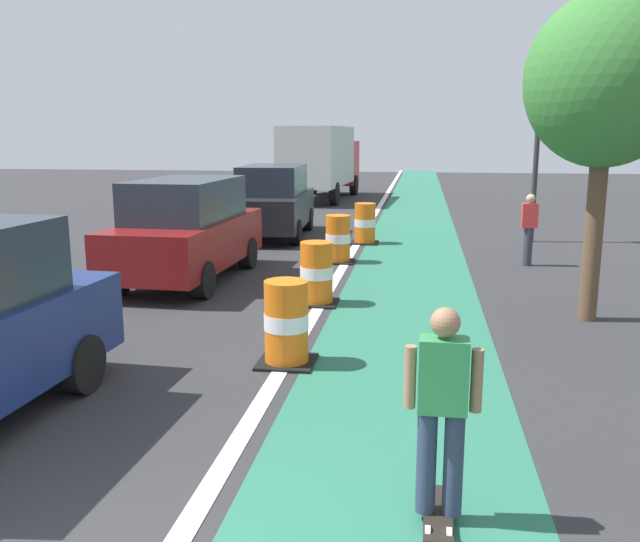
{
  "coord_description": "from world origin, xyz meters",
  "views": [
    {
      "loc": [
        2.58,
        -3.11,
        2.91
      ],
      "look_at": [
        1.26,
        5.62,
        1.1
      ],
      "focal_mm": 37.61,
      "sensor_mm": 36.0,
      "label": 1
    }
  ],
  "objects_px": {
    "traffic_light_corner": "(539,111)",
    "delivery_truck_down_block": "(321,158)",
    "traffic_barrel_front": "(286,324)",
    "parked_suv_second": "(187,230)",
    "traffic_barrel_mid": "(317,274)",
    "traffic_barrel_back": "(338,239)",
    "traffic_barrel_far": "(365,224)",
    "pedestrian_crossing": "(529,227)",
    "street_tree_sidewalk": "(606,82)",
    "skateboarder_on_lane": "(442,409)",
    "parked_suv_third": "(273,201)"
  },
  "relations": [
    {
      "from": "traffic_barrel_mid",
      "to": "traffic_barrel_back",
      "type": "bearing_deg",
      "value": 91.63
    },
    {
      "from": "traffic_barrel_far",
      "to": "delivery_truck_down_block",
      "type": "xyz_separation_m",
      "value": [
        -2.98,
        12.0,
        1.31
      ]
    },
    {
      "from": "traffic_barrel_mid",
      "to": "pedestrian_crossing",
      "type": "xyz_separation_m",
      "value": [
        4.15,
        4.14,
        0.33
      ]
    },
    {
      "from": "parked_suv_second",
      "to": "traffic_barrel_far",
      "type": "distance_m",
      "value": 6.08
    },
    {
      "from": "traffic_light_corner",
      "to": "delivery_truck_down_block",
      "type": "bearing_deg",
      "value": 124.23
    },
    {
      "from": "pedestrian_crossing",
      "to": "parked_suv_second",
      "type": "bearing_deg",
      "value": -159.52
    },
    {
      "from": "traffic_barrel_far",
      "to": "pedestrian_crossing",
      "type": "distance_m",
      "value": 4.66
    },
    {
      "from": "traffic_barrel_front",
      "to": "parked_suv_second",
      "type": "bearing_deg",
      "value": 122.52
    },
    {
      "from": "skateboarder_on_lane",
      "to": "street_tree_sidewalk",
      "type": "bearing_deg",
      "value": 68.0
    },
    {
      "from": "delivery_truck_down_block",
      "to": "parked_suv_third",
      "type": "bearing_deg",
      "value": -88.6
    },
    {
      "from": "traffic_barrel_back",
      "to": "traffic_light_corner",
      "type": "xyz_separation_m",
      "value": [
        4.9,
        3.79,
        2.97
      ]
    },
    {
      "from": "pedestrian_crossing",
      "to": "traffic_light_corner",
      "type": "bearing_deg",
      "value": 79.9
    },
    {
      "from": "parked_suv_second",
      "to": "delivery_truck_down_block",
      "type": "height_order",
      "value": "delivery_truck_down_block"
    },
    {
      "from": "pedestrian_crossing",
      "to": "street_tree_sidewalk",
      "type": "relative_size",
      "value": 0.32
    },
    {
      "from": "traffic_barrel_back",
      "to": "parked_suv_second",
      "type": "bearing_deg",
      "value": -139.18
    },
    {
      "from": "traffic_barrel_far",
      "to": "delivery_truck_down_block",
      "type": "distance_m",
      "value": 12.43
    },
    {
      "from": "skateboarder_on_lane",
      "to": "traffic_barrel_mid",
      "type": "distance_m",
      "value": 6.78
    },
    {
      "from": "parked_suv_second",
      "to": "pedestrian_crossing",
      "type": "height_order",
      "value": "parked_suv_second"
    },
    {
      "from": "traffic_barrel_back",
      "to": "pedestrian_crossing",
      "type": "height_order",
      "value": "pedestrian_crossing"
    },
    {
      "from": "street_tree_sidewalk",
      "to": "skateboarder_on_lane",
      "type": "bearing_deg",
      "value": -112.0
    },
    {
      "from": "traffic_barrel_front",
      "to": "traffic_light_corner",
      "type": "height_order",
      "value": "traffic_light_corner"
    },
    {
      "from": "parked_suv_third",
      "to": "traffic_barrel_mid",
      "type": "relative_size",
      "value": 4.3
    },
    {
      "from": "parked_suv_second",
      "to": "traffic_barrel_far",
      "type": "relative_size",
      "value": 4.27
    },
    {
      "from": "parked_suv_second",
      "to": "traffic_barrel_far",
      "type": "xyz_separation_m",
      "value": [
        3.14,
        5.18,
        -0.5
      ]
    },
    {
      "from": "parked_suv_second",
      "to": "traffic_barrel_back",
      "type": "bearing_deg",
      "value": 40.82
    },
    {
      "from": "traffic_barrel_front",
      "to": "traffic_barrel_mid",
      "type": "distance_m",
      "value": 3.13
    },
    {
      "from": "traffic_barrel_mid",
      "to": "street_tree_sidewalk",
      "type": "height_order",
      "value": "street_tree_sidewalk"
    },
    {
      "from": "street_tree_sidewalk",
      "to": "delivery_truck_down_block",
      "type": "bearing_deg",
      "value": 110.52
    },
    {
      "from": "traffic_barrel_back",
      "to": "pedestrian_crossing",
      "type": "distance_m",
      "value": 4.28
    },
    {
      "from": "street_tree_sidewalk",
      "to": "traffic_barrel_back",
      "type": "bearing_deg",
      "value": 136.82
    },
    {
      "from": "parked_suv_second",
      "to": "pedestrian_crossing",
      "type": "xyz_separation_m",
      "value": [
        7.02,
        2.62,
        -0.17
      ]
    },
    {
      "from": "traffic_barrel_back",
      "to": "traffic_light_corner",
      "type": "relative_size",
      "value": 0.21
    },
    {
      "from": "traffic_barrel_mid",
      "to": "traffic_light_corner",
      "type": "bearing_deg",
      "value": 58.1
    },
    {
      "from": "traffic_barrel_front",
      "to": "skateboarder_on_lane",
      "type": "bearing_deg",
      "value": -61.1
    },
    {
      "from": "skateboarder_on_lane",
      "to": "parked_suv_second",
      "type": "distance_m",
      "value": 9.34
    },
    {
      "from": "traffic_light_corner",
      "to": "pedestrian_crossing",
      "type": "distance_m",
      "value": 4.46
    },
    {
      "from": "traffic_barrel_mid",
      "to": "parked_suv_second",
      "type": "bearing_deg",
      "value": 152.03
    },
    {
      "from": "skateboarder_on_lane",
      "to": "traffic_barrel_back",
      "type": "relative_size",
      "value": 1.55
    },
    {
      "from": "skateboarder_on_lane",
      "to": "pedestrian_crossing",
      "type": "relative_size",
      "value": 1.05
    },
    {
      "from": "skateboarder_on_lane",
      "to": "pedestrian_crossing",
      "type": "xyz_separation_m",
      "value": [
        2.2,
        10.63,
        -0.05
      ]
    },
    {
      "from": "traffic_barrel_back",
      "to": "street_tree_sidewalk",
      "type": "bearing_deg",
      "value": -43.18
    },
    {
      "from": "traffic_barrel_mid",
      "to": "traffic_barrel_back",
      "type": "height_order",
      "value": "same"
    },
    {
      "from": "traffic_barrel_back",
      "to": "street_tree_sidewalk",
      "type": "xyz_separation_m",
      "value": [
        4.54,
        -4.26,
        3.14
      ]
    },
    {
      "from": "traffic_barrel_far",
      "to": "pedestrian_crossing",
      "type": "height_order",
      "value": "pedestrian_crossing"
    },
    {
      "from": "skateboarder_on_lane",
      "to": "parked_suv_third",
      "type": "height_order",
      "value": "parked_suv_third"
    },
    {
      "from": "delivery_truck_down_block",
      "to": "traffic_barrel_far",
      "type": "bearing_deg",
      "value": -76.05
    },
    {
      "from": "parked_suv_third",
      "to": "street_tree_sidewalk",
      "type": "relative_size",
      "value": 0.94
    },
    {
      "from": "traffic_barrel_front",
      "to": "traffic_barrel_mid",
      "type": "bearing_deg",
      "value": 91.8
    },
    {
      "from": "traffic_light_corner",
      "to": "parked_suv_second",
      "type": "bearing_deg",
      "value": -141.13
    },
    {
      "from": "traffic_barrel_far",
      "to": "delivery_truck_down_block",
      "type": "height_order",
      "value": "delivery_truck_down_block"
    }
  ]
}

